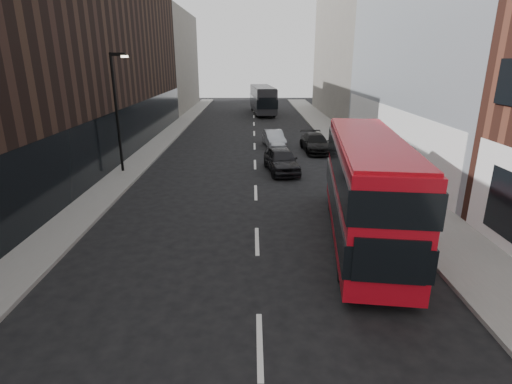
{
  "coord_description": "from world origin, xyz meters",
  "views": [
    {
      "loc": [
        -0.17,
        -6.22,
        6.76
      ],
      "look_at": [
        -0.05,
        6.58,
        2.5
      ],
      "focal_mm": 28.0,
      "sensor_mm": 36.0,
      "label": 1
    }
  ],
  "objects_px": {
    "red_bus": "(366,185)",
    "grey_bus": "(263,99)",
    "car_a": "(281,160)",
    "car_c": "(315,143)",
    "street_lamp": "(117,105)",
    "car_b": "(274,138)"
  },
  "relations": [
    {
      "from": "car_b",
      "to": "street_lamp",
      "type": "bearing_deg",
      "value": -148.29
    },
    {
      "from": "red_bus",
      "to": "car_c",
      "type": "xyz_separation_m",
      "value": [
        0.57,
        15.92,
        -1.6
      ]
    },
    {
      "from": "street_lamp",
      "to": "car_b",
      "type": "relative_size",
      "value": 1.76
    },
    {
      "from": "car_a",
      "to": "car_b",
      "type": "xyz_separation_m",
      "value": [
        -0.08,
        7.78,
        -0.1
      ]
    },
    {
      "from": "street_lamp",
      "to": "car_b",
      "type": "bearing_deg",
      "value": 39.18
    },
    {
      "from": "red_bus",
      "to": "grey_bus",
      "type": "distance_m",
      "value": 39.0
    },
    {
      "from": "red_bus",
      "to": "car_a",
      "type": "distance_m",
      "value": 10.52
    },
    {
      "from": "grey_bus",
      "to": "car_c",
      "type": "xyz_separation_m",
      "value": [
        3.5,
        -22.97,
        -1.19
      ]
    },
    {
      "from": "car_a",
      "to": "car_b",
      "type": "height_order",
      "value": "car_a"
    },
    {
      "from": "street_lamp",
      "to": "grey_bus",
      "type": "distance_m",
      "value": 30.55
    },
    {
      "from": "red_bus",
      "to": "street_lamp",
      "type": "bearing_deg",
      "value": 148.85
    },
    {
      "from": "car_c",
      "to": "street_lamp",
      "type": "bearing_deg",
      "value": -158.14
    },
    {
      "from": "street_lamp",
      "to": "red_bus",
      "type": "height_order",
      "value": "street_lamp"
    },
    {
      "from": "street_lamp",
      "to": "car_c",
      "type": "relative_size",
      "value": 1.5
    },
    {
      "from": "street_lamp",
      "to": "car_c",
      "type": "xyz_separation_m",
      "value": [
        12.9,
        6.0,
        -3.5
      ]
    },
    {
      "from": "grey_bus",
      "to": "car_a",
      "type": "relative_size",
      "value": 2.46
    },
    {
      "from": "red_bus",
      "to": "car_b",
      "type": "bearing_deg",
      "value": 105.73
    },
    {
      "from": "red_bus",
      "to": "car_a",
      "type": "relative_size",
      "value": 2.32
    },
    {
      "from": "red_bus",
      "to": "grey_bus",
      "type": "relative_size",
      "value": 0.94
    },
    {
      "from": "car_b",
      "to": "grey_bus",
      "type": "bearing_deg",
      "value": 83.59
    },
    {
      "from": "street_lamp",
      "to": "car_b",
      "type": "xyz_separation_m",
      "value": [
        9.79,
        7.98,
        -3.52
      ]
    },
    {
      "from": "red_bus",
      "to": "car_c",
      "type": "relative_size",
      "value": 2.22
    }
  ]
}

